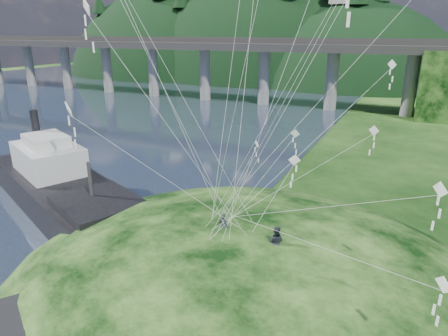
% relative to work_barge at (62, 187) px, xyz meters
% --- Properties ---
extents(ground, '(320.00, 320.00, 0.00)m').
position_rel_work_barge_xyz_m(ground, '(13.72, -6.79, -2.21)').
color(ground, black).
rests_on(ground, ground).
extents(grass_hill, '(36.00, 32.00, 13.00)m').
position_rel_work_barge_xyz_m(grass_hill, '(21.72, -4.79, -3.71)').
color(grass_hill, black).
rests_on(grass_hill, ground).
extents(bridge, '(160.00, 11.00, 15.00)m').
position_rel_work_barge_xyz_m(bridge, '(-12.74, 63.28, 7.50)').
color(bridge, '#2D2B2B').
rests_on(bridge, ground).
extents(far_ridge, '(153.00, 70.00, 94.50)m').
position_rel_work_barge_xyz_m(far_ridge, '(-29.86, 115.39, -9.65)').
color(far_ridge, black).
rests_on(far_ridge, ground).
extents(work_barge, '(25.83, 16.44, 8.82)m').
position_rel_work_barge_xyz_m(work_barge, '(0.00, 0.00, 0.00)').
color(work_barge, black).
rests_on(work_barge, ground).
extents(wooden_dock, '(13.54, 7.14, 0.98)m').
position_rel_work_barge_xyz_m(wooden_dock, '(6.79, 0.88, -1.78)').
color(wooden_dock, '#372916').
rests_on(wooden_dock, ground).
extents(kite_flyers, '(4.34, 1.01, 1.93)m').
position_rel_work_barge_xyz_m(kite_flyers, '(22.55, -5.80, 3.69)').
color(kite_flyers, '#272B34').
rests_on(kite_flyers, ground).
extents(kite_swarm, '(19.63, 18.02, 21.43)m').
position_rel_work_barge_xyz_m(kite_swarm, '(22.66, -5.38, 15.12)').
color(kite_swarm, white).
rests_on(kite_swarm, ground).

